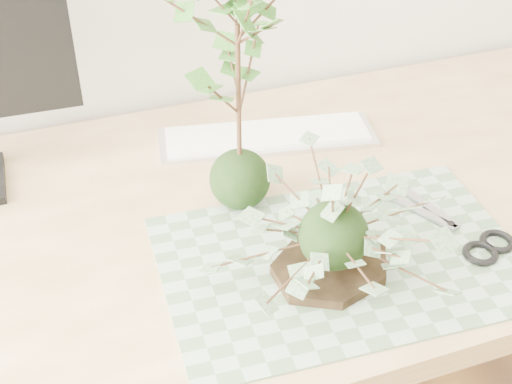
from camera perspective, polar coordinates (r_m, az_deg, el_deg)
The scene contains 7 objects.
desk at distance 1.16m, azimuth 2.16°, elevation -4.25°, with size 1.60×0.70×0.74m.
cutting_mat at distance 1.00m, azimuth 6.93°, elevation -5.38°, with size 0.50×0.33×0.00m, color #54734E.
stone_dish at distance 0.98m, azimuth 6.01°, elevation -5.93°, with size 0.18×0.18×0.01m, color black.
ivy_kokedama at distance 0.91m, azimuth 6.39°, elevation -1.37°, with size 0.27×0.27×0.19m.
maple_kokedama at distance 0.96m, azimuth -1.48°, elevation 12.03°, with size 0.25×0.25×0.39m.
keyboard at distance 1.25m, azimuth 0.89°, elevation 4.48°, with size 0.39×0.18×0.01m.
scissors at distance 1.06m, azimuth 16.62°, elevation -3.73°, with size 0.10×0.21×0.01m.
Camera 1 is at (-0.26, 0.42, 1.40)m, focal length 50.00 mm.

